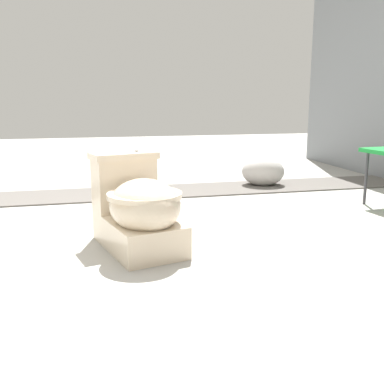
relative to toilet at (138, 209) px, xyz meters
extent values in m
plane|color=#A8A59E|center=(-0.19, -0.20, -0.22)|extent=(14.00, 14.00, 0.00)
cube|color=#605B56|center=(-1.44, 0.30, -0.21)|extent=(0.56, 8.00, 0.01)
cube|color=beige|center=(0.00, 0.00, -0.14)|extent=(0.67, 0.48, 0.17)
ellipsoid|color=beige|center=(0.09, 0.02, 0.04)|extent=(0.52, 0.46, 0.28)
cylinder|color=beige|center=(0.09, 0.02, 0.10)|extent=(0.48, 0.48, 0.03)
cube|color=beige|center=(-0.21, -0.05, 0.10)|extent=(0.26, 0.37, 0.30)
cube|color=beige|center=(-0.21, -0.05, 0.27)|extent=(0.29, 0.40, 0.04)
cylinder|color=silver|center=(-0.23, 0.02, 0.29)|extent=(0.02, 0.02, 0.01)
cylinder|color=#38383D|center=(-0.64, 1.83, -0.02)|extent=(0.02, 0.02, 0.40)
ellipsoid|color=#B7B2AD|center=(-1.51, 1.34, -0.09)|extent=(0.42, 0.47, 0.27)
camera|label=1|loc=(2.35, -0.26, 0.59)|focal=42.00mm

